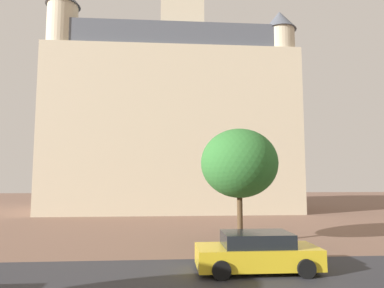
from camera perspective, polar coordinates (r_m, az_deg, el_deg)
name	(u,v)px	position (r m, az deg, el deg)	size (l,w,h in m)	color
ground_plane	(192,273)	(12.62, 0.04, -21.39)	(120.00, 120.00, 0.00)	brown
street_asphalt_strip	(196,287)	(11.10, 0.70, -23.60)	(120.00, 7.05, 0.00)	#2D2D33
landmark_building	(173,115)	(35.43, -3.23, 4.96)	(24.30, 11.82, 35.68)	beige
car_yellow	(257,252)	(12.80, 11.17, -17.95)	(4.39, 2.01, 1.40)	gold
tree_curb_far	(239,163)	(17.23, 8.17, -3.32)	(3.97, 3.97, 5.91)	#4C3823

